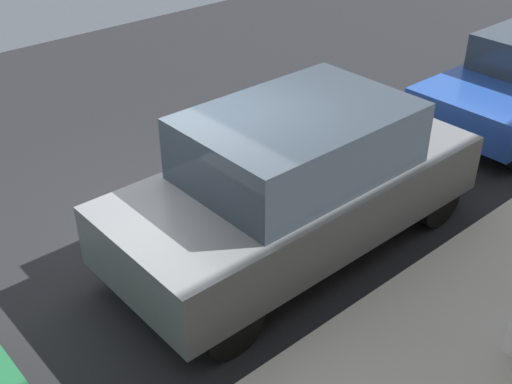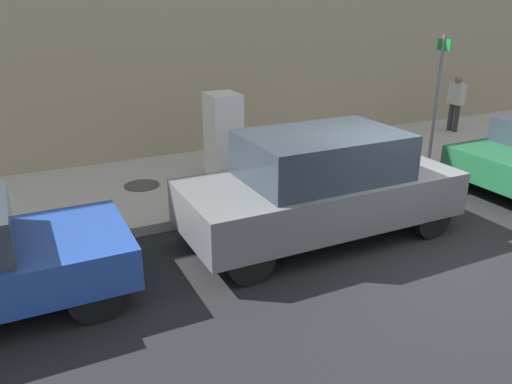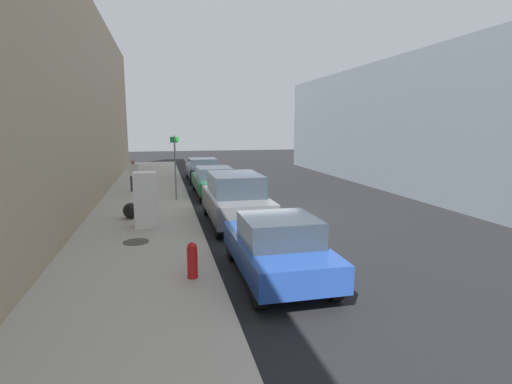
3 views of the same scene
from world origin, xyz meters
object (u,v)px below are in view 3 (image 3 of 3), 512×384
object	(u,v)px
discarded_refrigerator	(146,200)
parked_hatchback_blue	(277,247)
parked_suv_gray	(235,198)
trash_bag	(131,211)
parked_sedan_dark	(202,169)
parked_sedan_green	(214,181)
fire_hydrant	(192,260)
pedestrian_walking_far	(133,174)
street_sign_post	(175,164)

from	to	relation	value
discarded_refrigerator	parked_hatchback_blue	size ratio (longest dim) A/B	0.44
parked_suv_gray	trash_bag	bearing A→B (deg)	165.09
parked_sedan_dark	parked_suv_gray	bearing A→B (deg)	-90.00
parked_sedan_green	parked_sedan_dark	world-z (taller)	parked_sedan_green
discarded_refrigerator	parked_sedan_green	distance (m)	6.90
trash_bag	parked_hatchback_blue	world-z (taller)	parked_hatchback_blue
fire_hydrant	parked_sedan_green	bearing A→B (deg)	80.34
trash_bag	parked_hatchback_blue	distance (m)	6.98
trash_bag	parked_suv_gray	size ratio (longest dim) A/B	0.12
fire_hydrant	trash_bag	xyz separation A→B (m)	(-1.66, 6.03, -0.13)
pedestrian_walking_far	fire_hydrant	bearing A→B (deg)	45.55
trash_bag	parked_sedan_green	distance (m)	6.01
parked_hatchback_blue	parked_sedan_dark	world-z (taller)	parked_hatchback_blue
street_sign_post	parked_suv_gray	size ratio (longest dim) A/B	0.63
discarded_refrigerator	trash_bag	world-z (taller)	discarded_refrigerator
street_sign_post	fire_hydrant	size ratio (longest dim) A/B	3.61
parked_hatchback_blue	parked_suv_gray	bearing A→B (deg)	90.00
pedestrian_walking_far	discarded_refrigerator	bearing A→B (deg)	42.91
discarded_refrigerator	parked_sedan_dark	distance (m)	11.99
trash_bag	parked_hatchback_blue	xyz separation A→B (m)	(3.51, -6.02, 0.27)
trash_bag	parked_hatchback_blue	size ratio (longest dim) A/B	0.14
street_sign_post	parked_sedan_dark	size ratio (longest dim) A/B	0.64
trash_bag	street_sign_post	bearing A→B (deg)	62.75
parked_sedan_green	pedestrian_walking_far	bearing A→B (deg)	164.02
discarded_refrigerator	parked_suv_gray	size ratio (longest dim) A/B	0.39
fire_hydrant	parked_hatchback_blue	xyz separation A→B (m)	(1.85, 0.01, 0.15)
fire_hydrant	parked_suv_gray	bearing A→B (deg)	70.01
fire_hydrant	parked_sedan_dark	bearing A→B (deg)	83.50
street_sign_post	fire_hydrant	bearing A→B (deg)	-90.04
pedestrian_walking_far	parked_suv_gray	xyz separation A→B (m)	(3.77, -6.88, -0.16)
street_sign_post	discarded_refrigerator	bearing A→B (deg)	-103.38
fire_hydrant	parked_hatchback_blue	distance (m)	1.86
parked_sedan_green	parked_sedan_dark	xyz separation A→B (m)	(0.00, 5.39, -0.01)
street_sign_post	parked_sedan_green	world-z (taller)	street_sign_post
street_sign_post	pedestrian_walking_far	distance (m)	3.39
trash_bag	parked_sedan_green	size ratio (longest dim) A/B	0.11
parked_sedan_dark	parked_sedan_green	bearing A→B (deg)	-90.00
parked_hatchback_blue	parked_sedan_green	world-z (taller)	parked_hatchback_blue
fire_hydrant	parked_suv_gray	world-z (taller)	parked_suv_gray
fire_hydrant	pedestrian_walking_far	world-z (taller)	pedestrian_walking_far
parked_suv_gray	parked_sedan_green	size ratio (longest dim) A/B	0.94
parked_hatchback_blue	parked_sedan_dark	xyz separation A→B (m)	(0.00, 16.28, 0.00)
discarded_refrigerator	pedestrian_walking_far	world-z (taller)	discarded_refrigerator
discarded_refrigerator	street_sign_post	bearing A→B (deg)	76.62
fire_hydrant	parked_sedan_dark	size ratio (longest dim) A/B	0.18
discarded_refrigerator	parked_sedan_dark	size ratio (longest dim) A/B	0.40
parked_sedan_green	parked_sedan_dark	bearing A→B (deg)	90.00
discarded_refrigerator	parked_suv_gray	bearing A→B (deg)	8.41
street_sign_post	trash_bag	world-z (taller)	street_sign_post
street_sign_post	parked_sedan_green	bearing A→B (deg)	41.56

